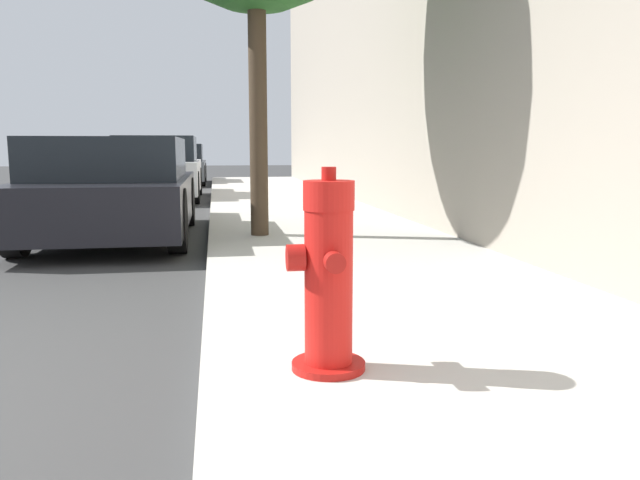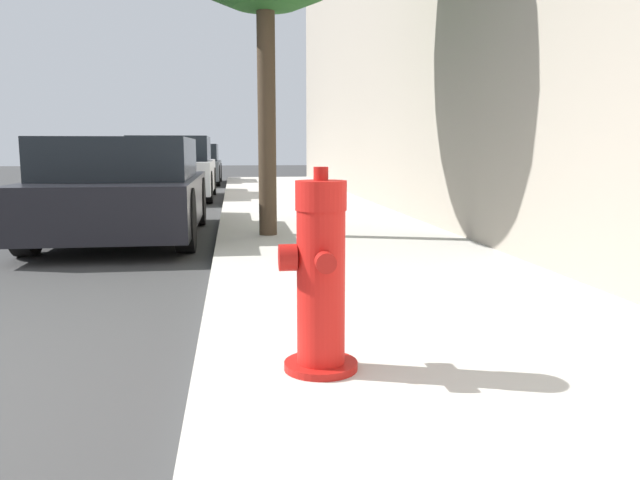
{
  "view_description": "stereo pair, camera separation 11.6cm",
  "coord_description": "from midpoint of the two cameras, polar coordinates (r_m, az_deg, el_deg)",
  "views": [
    {
      "loc": [
        1.96,
        -2.53,
        1.14
      ],
      "look_at": [
        2.62,
        1.42,
        0.55
      ],
      "focal_mm": 35.0,
      "sensor_mm": 36.0,
      "label": 1
    },
    {
      "loc": [
        2.08,
        -2.54,
        1.14
      ],
      "look_at": [
        2.62,
        1.42,
        0.55
      ],
      "focal_mm": 35.0,
      "sensor_mm": 36.0,
      "label": 2
    }
  ],
  "objects": [
    {
      "name": "parked_car_near",
      "position": [
        8.22,
        -18.7,
        4.39
      ],
      "size": [
        1.86,
        4.03,
        1.26
      ],
      "color": "black",
      "rests_on": "ground_plane"
    },
    {
      "name": "sidewalk_slab",
      "position": [
        3.03,
        16.29,
        -12.78
      ],
      "size": [
        2.83,
        40.0,
        0.12
      ],
      "color": "beige",
      "rests_on": "ground_plane"
    },
    {
      "name": "parked_car_mid",
      "position": [
        14.34,
        -14.79,
        6.27
      ],
      "size": [
        1.82,
        3.82,
        1.39
      ],
      "color": "silver",
      "rests_on": "ground_plane"
    },
    {
      "name": "parked_car_far",
      "position": [
        20.45,
        -13.09,
        6.72
      ],
      "size": [
        1.78,
        4.18,
        1.27
      ],
      "color": "#4C5156",
      "rests_on": "ground_plane"
    },
    {
      "name": "fire_hydrant",
      "position": [
        2.85,
        -0.45,
        -3.56
      ],
      "size": [
        0.36,
        0.36,
        0.94
      ],
      "color": "#A91511",
      "rests_on": "sidewalk_slab"
    }
  ]
}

